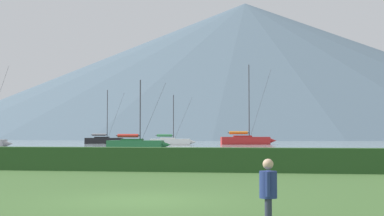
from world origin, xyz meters
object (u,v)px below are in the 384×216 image
Objects in this scene: person_seated_viewer at (268,186)px; sailboat_slip_4 at (105,140)px; sailboat_slip_3 at (136,144)px; sailboat_slip_0 at (246,140)px; sailboat_slip_1 at (171,141)px.

sailboat_slip_4 is at bearing 111.34° from person_seated_viewer.
sailboat_slip_4 is (-14.42, 33.20, 0.03)m from sailboat_slip_3.
sailboat_slip_0 reaches higher than sailboat_slip_1.
sailboat_slip_1 is (-11.32, -7.37, -0.20)m from sailboat_slip_0.
sailboat_slip_1 is at bearing -43.73° from sailboat_slip_4.
sailboat_slip_3 is (0.11, -21.81, 0.02)m from sailboat_slip_1.
person_seated_viewer is (4.36, -78.96, -0.10)m from sailboat_slip_0.
sailboat_slip_0 is at bearing -14.14° from sailboat_slip_4.
sailboat_slip_4 is at bearing 160.59° from sailboat_slip_0.
sailboat_slip_1 is 21.81m from sailboat_slip_3.
sailboat_slip_4 is (-14.32, 11.39, 0.05)m from sailboat_slip_1.
sailboat_slip_0 is 10.67× the size of person_seated_viewer.
sailboat_slip_1 is at bearing 88.69° from sailboat_slip_3.
sailboat_slip_1 is 6.27× the size of person_seated_viewer.
sailboat_slip_4 reaches higher than sailboat_slip_1.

